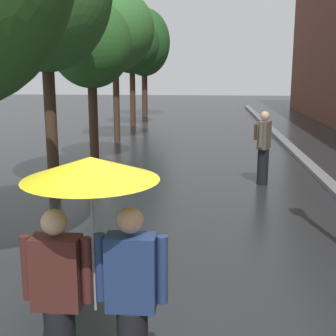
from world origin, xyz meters
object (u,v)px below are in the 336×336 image
(street_tree_2, at_px, (91,45))
(street_tree_5, at_px, (144,43))
(pedestrian_walking_midground, at_px, (263,146))
(couple_under_umbrella, at_px, (93,245))
(street_tree_3, at_px, (115,30))
(street_tree_4, at_px, (132,45))

(street_tree_2, xyz_separation_m, street_tree_5, (0.01, 12.17, 0.59))
(street_tree_5, height_order, pedestrian_walking_midground, street_tree_5)
(street_tree_2, height_order, pedestrian_walking_midground, street_tree_2)
(street_tree_2, xyz_separation_m, couple_under_umbrella, (2.23, -9.72, -1.93))
(street_tree_3, distance_m, street_tree_4, 4.36)
(couple_under_umbrella, bearing_deg, street_tree_3, 99.43)
(street_tree_2, bearing_deg, street_tree_3, 90.51)
(pedestrian_walking_midground, bearing_deg, couple_under_umbrella, -107.14)
(street_tree_3, height_order, pedestrian_walking_midground, street_tree_3)
(street_tree_2, distance_m, street_tree_3, 3.97)
(couple_under_umbrella, xyz_separation_m, pedestrian_walking_midground, (2.30, 7.46, -0.45))
(street_tree_2, distance_m, street_tree_4, 8.26)
(street_tree_3, distance_m, couple_under_umbrella, 14.05)
(street_tree_5, bearing_deg, street_tree_3, -90.33)
(street_tree_2, relative_size, pedestrian_walking_midground, 2.62)
(street_tree_2, relative_size, street_tree_4, 0.92)
(street_tree_5, xyz_separation_m, couple_under_umbrella, (2.22, -21.89, -2.51))
(street_tree_4, bearing_deg, couple_under_umbrella, -82.72)
(street_tree_2, height_order, street_tree_4, street_tree_4)
(street_tree_4, bearing_deg, street_tree_2, -89.53)
(street_tree_3, bearing_deg, pedestrian_walking_midground, -53.52)
(street_tree_3, relative_size, couple_under_umbrella, 2.59)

